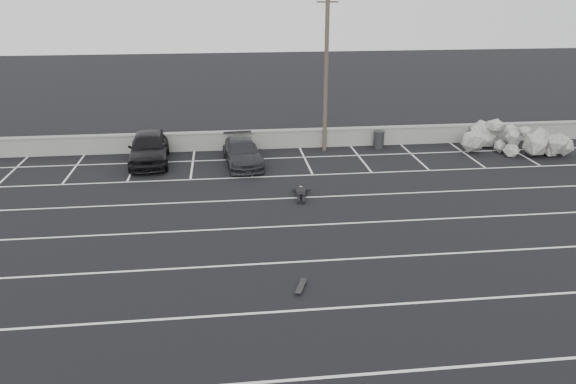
{
  "coord_description": "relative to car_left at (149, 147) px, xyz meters",
  "views": [
    {
      "loc": [
        -3.29,
        -16.96,
        9.03
      ],
      "look_at": [
        -0.81,
        4.14,
        1.0
      ],
      "focal_mm": 35.0,
      "sensor_mm": 36.0,
      "label": 1
    }
  ],
  "objects": [
    {
      "name": "stall_lines",
      "position": [
        7.16,
        -7.58,
        -0.83
      ],
      "size": [
        36.0,
        20.05,
        0.01
      ],
      "color": "silver",
      "rests_on": "ground"
    },
    {
      "name": "skateboard",
      "position": [
        6.13,
        -13.78,
        -0.76
      ],
      "size": [
        0.45,
        0.79,
        0.09
      ],
      "rotation": [
        0.0,
        0.0,
        -0.36
      ],
      "color": "black",
      "rests_on": "ground"
    },
    {
      "name": "ground",
      "position": [
        7.24,
        -11.99,
        -0.84
      ],
      "size": [
        120.0,
        120.0,
        0.0
      ],
      "primitive_type": "plane",
      "color": "black",
      "rests_on": "ground"
    },
    {
      "name": "riprap_pile",
      "position": [
        20.1,
        -0.29,
        -0.24
      ],
      "size": [
        6.14,
        4.44,
        1.7
      ],
      "color": "#A6A39B",
      "rests_on": "ground"
    },
    {
      "name": "seawall",
      "position": [
        7.24,
        2.01,
        -0.29
      ],
      "size": [
        50.0,
        0.45,
        1.06
      ],
      "color": "gray",
      "rests_on": "ground"
    },
    {
      "name": "person",
      "position": [
        7.28,
        -5.6,
        -0.61
      ],
      "size": [
        1.51,
        2.54,
        0.46
      ],
      "primitive_type": null,
      "rotation": [
        0.0,
        0.0,
        -0.14
      ],
      "color": "black",
      "rests_on": "ground"
    },
    {
      "name": "car_right",
      "position": [
        4.87,
        -0.86,
        -0.19
      ],
      "size": [
        2.2,
        4.58,
        1.29
      ],
      "primitive_type": "imported",
      "rotation": [
        0.0,
        0.0,
        0.09
      ],
      "color": "#232429",
      "rests_on": "ground"
    },
    {
      "name": "car_left",
      "position": [
        0.0,
        0.0,
        0.0
      ],
      "size": [
        2.27,
        5.02,
        1.67
      ],
      "primitive_type": "imported",
      "rotation": [
        0.0,
        0.0,
        0.06
      ],
      "color": "black",
      "rests_on": "ground"
    },
    {
      "name": "utility_pole",
      "position": [
        9.56,
        1.21,
        3.5
      ],
      "size": [
        1.14,
        0.23,
        8.56
      ],
      "color": "#4C4238",
      "rests_on": "ground"
    },
    {
      "name": "trash_bin",
      "position": [
        12.73,
        1.28,
        -0.33
      ],
      "size": [
        0.77,
        0.77,
        0.99
      ],
      "rotation": [
        0.0,
        0.0,
        0.2
      ],
      "color": "black",
      "rests_on": "ground"
    }
  ]
}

